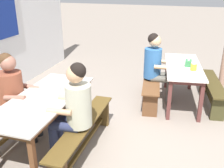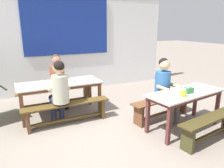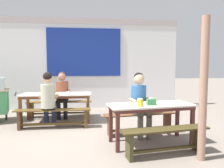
# 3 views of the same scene
# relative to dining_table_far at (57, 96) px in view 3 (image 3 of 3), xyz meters

# --- Properties ---
(ground_plane) EXTENTS (40.00, 40.00, 0.00)m
(ground_plane) POSITION_rel_dining_table_far_xyz_m (0.63, -1.22, -0.66)
(ground_plane) COLOR gray
(backdrop_wall) EXTENTS (6.39, 0.23, 3.00)m
(backdrop_wall) POSITION_rel_dining_table_far_xyz_m (0.63, 1.74, 0.92)
(backdrop_wall) COLOR white
(backdrop_wall) RESTS_ON ground_plane
(dining_table_far) EXTENTS (1.75, 0.76, 0.73)m
(dining_table_far) POSITION_rel_dining_table_far_xyz_m (0.00, 0.00, 0.00)
(dining_table_far) COLOR beige
(dining_table_far) RESTS_ON ground_plane
(dining_table_near) EXTENTS (1.62, 0.82, 0.73)m
(dining_table_near) POSITION_rel_dining_table_far_xyz_m (1.95, -1.67, -0.01)
(dining_table_near) COLOR silver
(dining_table_near) RESTS_ON ground_plane
(bench_far_back) EXTENTS (1.78, 0.29, 0.44)m
(bench_far_back) POSITION_rel_dining_table_far_xyz_m (-0.00, 0.55, -0.37)
(bench_far_back) COLOR brown
(bench_far_back) RESTS_ON ground_plane
(bench_far_front) EXTENTS (1.71, 0.27, 0.44)m
(bench_far_front) POSITION_rel_dining_table_far_xyz_m (0.00, -0.55, -0.37)
(bench_far_front) COLOR brown
(bench_far_front) RESTS_ON ground_plane
(bench_near_back) EXTENTS (1.54, 0.50, 0.44)m
(bench_near_back) POSITION_rel_dining_table_far_xyz_m (1.87, -1.13, -0.37)
(bench_near_back) COLOR brown
(bench_near_back) RESTS_ON ground_plane
(bench_near_front) EXTENTS (1.45, 0.45, 0.44)m
(bench_near_front) POSITION_rel_dining_table_far_xyz_m (2.02, -2.21, -0.37)
(bench_near_front) COLOR #42381A
(bench_near_front) RESTS_ON ground_plane
(person_left_back_turned) EXTENTS (0.45, 0.55, 1.29)m
(person_left_back_turned) POSITION_rel_dining_table_far_xyz_m (-0.11, -0.48, 0.08)
(person_left_back_turned) COLOR #2A3153
(person_left_back_turned) RESTS_ON ground_plane
(person_right_near_table) EXTENTS (0.46, 0.56, 1.29)m
(person_right_near_table) POSITION_rel_dining_table_far_xyz_m (1.85, -1.20, 0.07)
(person_right_near_table) COLOR #5E5C53
(person_right_near_table) RESTS_ON ground_plane
(person_center_facing) EXTENTS (0.47, 0.54, 1.26)m
(person_center_facing) POSITION_rel_dining_table_far_xyz_m (0.07, 0.49, 0.07)
(person_center_facing) COLOR black
(person_center_facing) RESTS_ON ground_plane
(tissue_box) EXTENTS (0.15, 0.11, 0.13)m
(tissue_box) POSITION_rel_dining_table_far_xyz_m (1.93, -1.75, 0.13)
(tissue_box) COLOR #357D49
(tissue_box) RESTS_ON dining_table_near
(condiment_jar) EXTENTS (0.10, 0.10, 0.13)m
(condiment_jar) POSITION_rel_dining_table_far_xyz_m (1.71, -1.84, 0.14)
(condiment_jar) COLOR yellow
(condiment_jar) RESTS_ON dining_table_near
(soup_bowl) EXTENTS (0.14, 0.14, 0.05)m
(soup_bowl) POSITION_rel_dining_table_far_xyz_m (0.26, -0.04, 0.10)
(soup_bowl) COLOR silver
(soup_bowl) RESTS_ON dining_table_far
(wooden_support_post) EXTENTS (0.12, 0.12, 2.14)m
(wooden_support_post) POSITION_rel_dining_table_far_xyz_m (2.52, -2.41, 0.41)
(wooden_support_post) COLOR #A17963
(wooden_support_post) RESTS_ON ground_plane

